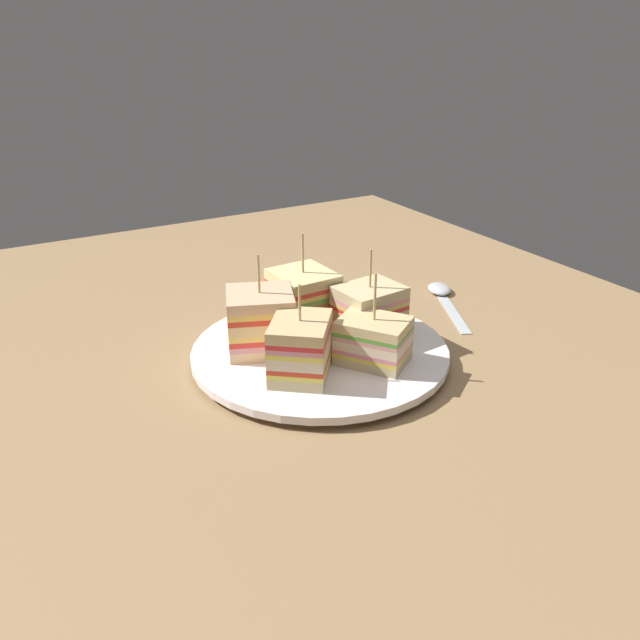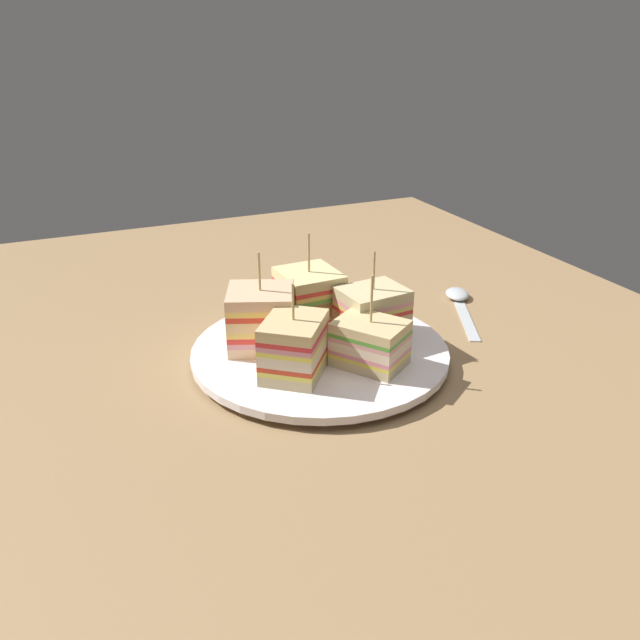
{
  "view_description": "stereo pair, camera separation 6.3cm",
  "coord_description": "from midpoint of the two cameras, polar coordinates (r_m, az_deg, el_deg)",
  "views": [
    {
      "loc": [
        -49.78,
        28.98,
        30.63
      ],
      "look_at": [
        0.0,
        0.0,
        4.39
      ],
      "focal_mm": 36.84,
      "sensor_mm": 36.0,
      "label": 1
    },
    {
      "loc": [
        -52.66,
        23.35,
        30.63
      ],
      "look_at": [
        0.0,
        0.0,
        4.39
      ],
      "focal_mm": 36.84,
      "sensor_mm": 36.0,
      "label": 2
    }
  ],
  "objects": [
    {
      "name": "ground_plane",
      "position": [
        0.66,
        2.77,
        -4.28
      ],
      "size": [
        107.56,
        86.31,
        1.8
      ],
      "primitive_type": "cube",
      "color": "#95744D"
    },
    {
      "name": "plate",
      "position": [
        0.65,
        2.8,
        -2.92
      ],
      "size": [
        25.25,
        25.25,
        1.39
      ],
      "color": "white",
      "rests_on": "ground_plane"
    },
    {
      "name": "sandwich_wedge_0",
      "position": [
        0.64,
        -2.27,
        0.05
      ],
      "size": [
        7.76,
        8.04,
        9.74
      ],
      "rotation": [
        0.0,
        0.0,
        4.33
      ],
      "color": "beige",
      "rests_on": "plate"
    },
    {
      "name": "sandwich_wedge_1",
      "position": [
        0.59,
        0.8,
        -2.44
      ],
      "size": [
        8.02,
        7.78,
        8.82
      ],
      "rotation": [
        0.0,
        0.0,
        5.62
      ],
      "color": "#D3BE8B",
      "rests_on": "plate"
    },
    {
      "name": "sandwich_wedge_2",
      "position": [
        0.61,
        7.3,
        -2.08
      ],
      "size": [
        7.9,
        7.49,
        8.86
      ],
      "rotation": [
        0.0,
        0.0,
        6.88
      ],
      "color": "beige",
      "rests_on": "plate"
    },
    {
      "name": "sandwich_wedge_3",
      "position": [
        0.66,
        7.37,
        0.4
      ],
      "size": [
        5.67,
        6.8,
        9.21
      ],
      "rotation": [
        0.0,
        0.0,
        7.95
      ],
      "color": "beige",
      "rests_on": "plate"
    },
    {
      "name": "sandwich_wedge_4",
      "position": [
        0.68,
        1.71,
        1.83
      ],
      "size": [
        6.57,
        6.0,
        10.01
      ],
      "rotation": [
        0.0,
        0.0,
        9.47
      ],
      "color": "beige",
      "rests_on": "plate"
    },
    {
      "name": "spoon",
      "position": [
        0.81,
        14.23,
        1.68
      ],
      "size": [
        13.51,
        7.86,
        1.0
      ],
      "rotation": [
        0.0,
        0.0,
        5.84
      ],
      "color": "silver",
      "rests_on": "ground_plane"
    }
  ]
}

